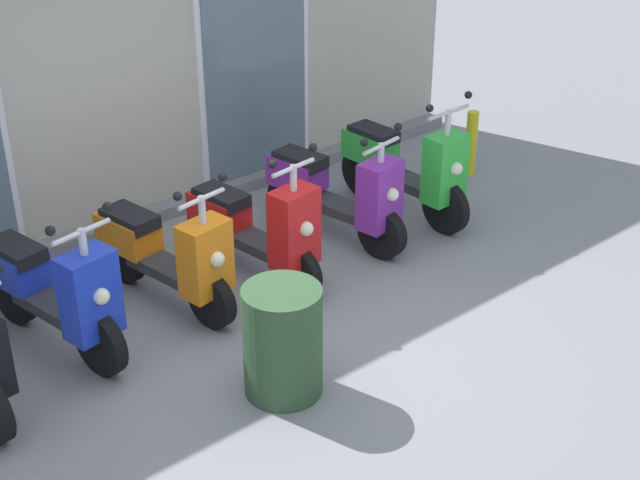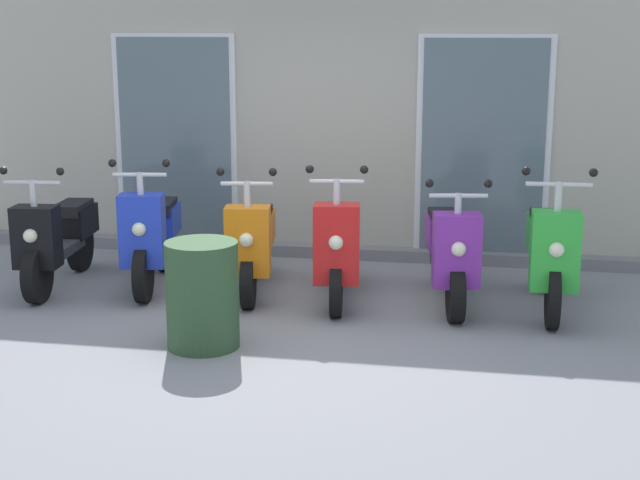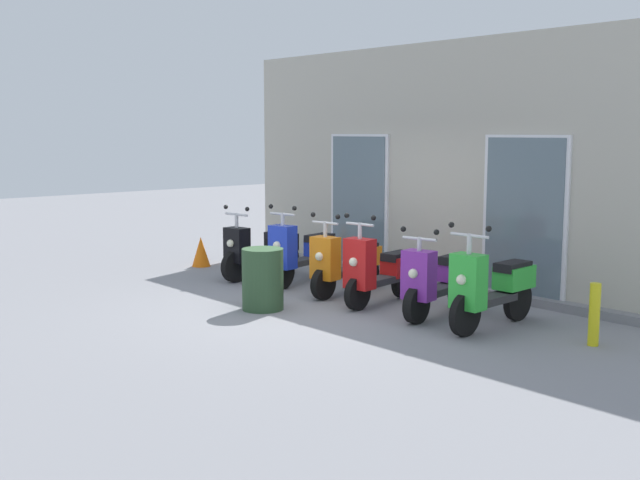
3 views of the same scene
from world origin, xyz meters
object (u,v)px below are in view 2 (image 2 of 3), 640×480
(scooter_black, at_px, (58,238))
(trash_bin, at_px, (202,295))
(scooter_blue, at_px, (153,235))
(scooter_purple, at_px, (449,251))
(scooter_orange, at_px, (253,243))
(scooter_green, at_px, (549,252))
(scooter_red, at_px, (339,248))

(scooter_black, distance_m, trash_bin, 2.27)
(scooter_blue, relative_size, scooter_purple, 1.01)
(trash_bin, bearing_deg, scooter_black, 143.32)
(trash_bin, bearing_deg, scooter_blue, 122.44)
(scooter_blue, height_order, scooter_orange, scooter_blue)
(scooter_blue, relative_size, scooter_green, 0.98)
(scooter_orange, bearing_deg, scooter_red, -8.70)
(scooter_purple, distance_m, trash_bin, 2.30)
(scooter_red, xyz_separation_m, trash_bin, (-0.81, -1.38, -0.07))
(scooter_red, distance_m, scooter_purple, 0.97)
(scooter_blue, xyz_separation_m, scooter_red, (1.76, -0.12, -0.02))
(scooter_blue, bearing_deg, trash_bin, -57.56)
(scooter_black, bearing_deg, scooter_blue, 9.06)
(scooter_green, bearing_deg, scooter_blue, 178.83)
(scooter_black, distance_m, scooter_purple, 3.60)
(scooter_purple, bearing_deg, scooter_red, -174.94)
(scooter_red, height_order, scooter_green, scooter_green)
(scooter_blue, distance_m, scooter_red, 1.77)
(scooter_orange, height_order, trash_bin, scooter_orange)
(scooter_black, height_order, scooter_green, scooter_green)
(scooter_purple, xyz_separation_m, trash_bin, (-1.77, -1.46, -0.06))
(trash_bin, bearing_deg, scooter_green, 28.59)
(scooter_red, relative_size, scooter_purple, 0.96)
(scooter_purple, relative_size, trash_bin, 1.91)
(scooter_orange, distance_m, scooter_purple, 1.77)
(scooter_green, bearing_deg, scooter_red, -178.52)
(scooter_orange, xyz_separation_m, scooter_green, (2.61, -0.08, 0.05))
(scooter_green, bearing_deg, trash_bin, -151.41)
(scooter_blue, bearing_deg, scooter_orange, 0.20)
(scooter_blue, xyz_separation_m, scooter_green, (3.56, -0.07, 0.02))
(scooter_orange, relative_size, scooter_green, 0.94)
(scooter_green, height_order, trash_bin, scooter_green)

